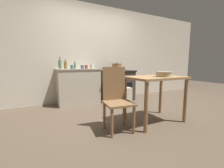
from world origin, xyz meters
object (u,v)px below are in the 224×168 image
(stove, at_px, (117,85))
(work_table, at_px, (155,84))
(chair, at_px, (117,97))
(cup_right, at_px, (92,67))
(bottle_left, at_px, (60,64))
(bottle_center_left, at_px, (75,66))
(cup_center, at_px, (82,67))
(mixing_bowl_large, at_px, (163,74))
(cup_mid_right, at_px, (86,67))
(bottle_far_left, at_px, (66,65))
(bottle_mid_left, at_px, (91,66))
(flour_sack, at_px, (126,96))
(stock_pot, at_px, (117,67))
(cup_center_right, at_px, (72,67))

(stove, bearing_deg, work_table, -97.16)
(chair, relative_size, cup_right, 9.56)
(stove, bearing_deg, bottle_left, 173.42)
(bottle_left, bearing_deg, chair, -74.43)
(bottle_center_left, xyz_separation_m, cup_center, (0.11, -0.25, -0.03))
(mixing_bowl_large, xyz_separation_m, cup_mid_right, (-0.77, 1.70, 0.09))
(bottle_far_left, relative_size, cup_right, 2.34)
(work_table, relative_size, bottle_mid_left, 5.00)
(bottle_mid_left, distance_m, cup_mid_right, 0.38)
(bottle_left, xyz_separation_m, cup_mid_right, (0.56, -0.26, -0.06))
(bottle_center_left, bearing_deg, cup_mid_right, -47.48)
(bottle_left, relative_size, bottle_mid_left, 1.51)
(stove, bearing_deg, bottle_center_left, 172.57)
(bottle_mid_left, bearing_deg, work_table, -76.93)
(flour_sack, distance_m, cup_right, 1.11)
(flour_sack, relative_size, bottle_left, 1.41)
(stove, distance_m, mixing_bowl_large, 1.84)
(cup_mid_right, distance_m, cup_right, 0.13)
(stock_pot, xyz_separation_m, bottle_mid_left, (-0.66, 0.20, 0.04))
(bottle_mid_left, relative_size, bottle_center_left, 0.99)
(cup_center, distance_m, cup_right, 0.23)
(work_table, relative_size, chair, 1.00)
(work_table, distance_m, cup_center, 1.80)
(cup_center_right, bearing_deg, stove, 4.78)
(bottle_left, distance_m, cup_right, 0.75)
(mixing_bowl_large, xyz_separation_m, bottle_mid_left, (-0.53, 2.00, 0.12))
(stock_pot, xyz_separation_m, cup_center, (-1.00, -0.11, 0.01))
(chair, bearing_deg, bottle_left, 112.47)
(cup_center, relative_size, cup_mid_right, 0.95)
(bottle_left, xyz_separation_m, bottle_mid_left, (0.80, 0.04, -0.04))
(bottle_mid_left, distance_m, cup_center_right, 0.66)
(bottle_left, relative_size, cup_center_right, 3.09)
(work_table, height_order, bottle_center_left, bottle_center_left)
(work_table, xyz_separation_m, flour_sack, (0.21, 1.22, -0.44))
(bottle_mid_left, bearing_deg, cup_center, -137.03)
(bottle_mid_left, distance_m, cup_right, 0.33)
(flour_sack, bearing_deg, bottle_mid_left, 133.52)
(cup_mid_right, bearing_deg, stock_pot, 6.17)
(stove, distance_m, cup_mid_right, 1.03)
(stock_pot, relative_size, bottle_mid_left, 1.43)
(stove, height_order, work_table, stove)
(bottle_mid_left, height_order, cup_mid_right, bottle_mid_left)
(chair, bearing_deg, cup_center, 98.74)
(chair, xyz_separation_m, mixing_bowl_large, (0.82, -0.12, 0.34))
(bottle_far_left, xyz_separation_m, bottle_left, (-0.13, 0.02, 0.02))
(stock_pot, height_order, cup_center, stock_pot)
(stove, distance_m, work_table, 1.73)
(mixing_bowl_large, bearing_deg, stove, 86.03)
(bottle_center_left, relative_size, cup_mid_right, 2.11)
(stove, xyz_separation_m, mixing_bowl_large, (-0.12, -1.79, 0.42))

